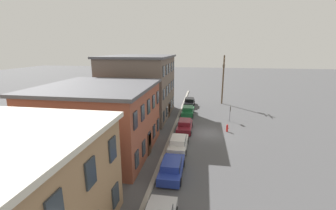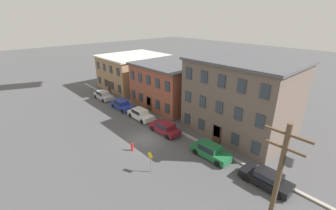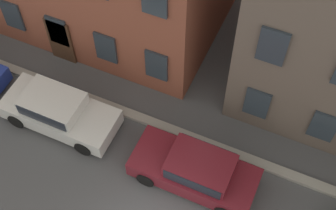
# 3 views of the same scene
# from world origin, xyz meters

# --- Properties ---
(ground_plane) EXTENTS (200.00, 200.00, 0.00)m
(ground_plane) POSITION_xyz_m (0.00, 0.00, 0.00)
(ground_plane) COLOR #4C4C4F
(kerb_strip) EXTENTS (56.00, 0.36, 0.16)m
(kerb_strip) POSITION_xyz_m (0.00, 4.50, 0.08)
(kerb_strip) COLOR #9E998E
(kerb_strip) RESTS_ON ground_plane
(apartment_corner) EXTENTS (11.06, 12.43, 6.55)m
(apartment_corner) POSITION_xyz_m (-19.60, 11.96, 3.29)
(apartment_corner) COLOR #9E7A56
(apartment_corner) RESTS_ON ground_plane
(apartment_midblock) EXTENTS (11.26, 10.62, 6.96)m
(apartment_midblock) POSITION_xyz_m (-6.76, 11.05, 3.49)
(apartment_midblock) COLOR brown
(apartment_midblock) RESTS_ON ground_plane
(apartment_far) EXTENTS (12.47, 9.75, 9.38)m
(apartment_far) POSITION_xyz_m (6.27, 10.61, 4.70)
(apartment_far) COLOR #66564C
(apartment_far) RESTS_ON ground_plane
(car_silver) EXTENTS (4.40, 1.92, 1.43)m
(car_silver) POSITION_xyz_m (-16.55, 3.09, 0.75)
(car_silver) COLOR #B7B7BC
(car_silver) RESTS_ON ground_plane
(car_blue) EXTENTS (4.40, 1.92, 1.43)m
(car_blue) POSITION_xyz_m (-10.32, 3.17, 0.75)
(car_blue) COLOR #233899
(car_blue) RESTS_ON ground_plane
(car_white) EXTENTS (4.40, 1.92, 1.43)m
(car_white) POSITION_xyz_m (-5.27, 3.19, 0.75)
(car_white) COLOR silver
(car_white) RESTS_ON ground_plane
(car_maroon) EXTENTS (4.40, 1.92, 1.43)m
(car_maroon) POSITION_xyz_m (0.39, 3.01, 0.75)
(car_maroon) COLOR maroon
(car_maroon) RESTS_ON ground_plane
(car_green) EXTENTS (4.40, 1.92, 1.43)m
(car_green) POSITION_xyz_m (7.61, 3.14, 0.75)
(car_green) COLOR #1E6638
(car_green) RESTS_ON ground_plane
(car_black) EXTENTS (4.40, 1.92, 1.43)m
(car_black) POSITION_xyz_m (13.64, 3.31, 0.75)
(car_black) COLOR black
(car_black) RESTS_ON ground_plane
(caution_sign) EXTENTS (0.95, 0.08, 2.41)m
(caution_sign) POSITION_xyz_m (5.34, -3.17, 1.60)
(caution_sign) COLOR slate
(caution_sign) RESTS_ON ground_plane
(utility_pole) EXTENTS (2.40, 0.44, 9.19)m
(utility_pole) POSITION_xyz_m (16.40, -2.80, 5.17)
(utility_pole) COLOR brown
(utility_pole) RESTS_ON ground_plane
(fire_hydrant) EXTENTS (0.24, 0.34, 0.96)m
(fire_hydrant) POSITION_xyz_m (0.99, -2.41, 0.48)
(fire_hydrant) COLOR red
(fire_hydrant) RESTS_ON ground_plane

